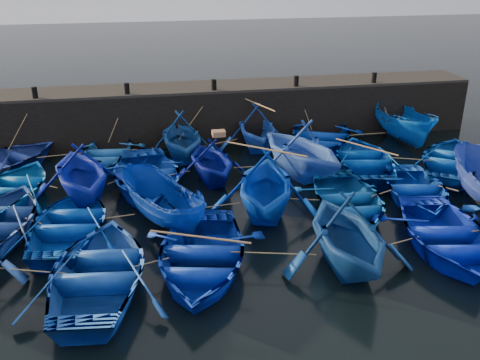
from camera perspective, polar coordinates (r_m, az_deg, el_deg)
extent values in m
plane|color=black|center=(17.55, 2.00, -6.15)|extent=(120.00, 120.00, 0.00)
cube|color=black|center=(26.66, -3.02, 7.17)|extent=(26.00, 2.50, 2.50)
cube|color=black|center=(26.33, -3.08, 9.91)|extent=(26.00, 2.50, 0.12)
cylinder|color=black|center=(25.55, -21.06, 8.71)|extent=(0.24, 0.24, 0.50)
cylinder|color=black|center=(25.16, -11.97, 9.54)|extent=(0.24, 0.24, 0.50)
cylinder|color=black|center=(25.40, -2.80, 10.13)|extent=(0.24, 0.24, 0.50)
cylinder|color=black|center=(26.25, 6.02, 10.47)|extent=(0.24, 0.24, 0.50)
cylinder|color=black|center=(27.66, 14.12, 10.56)|extent=(0.24, 0.24, 0.50)
imported|color=navy|center=(24.50, -24.04, 1.90)|extent=(6.32, 6.24, 1.08)
imported|color=#17549F|center=(24.17, -13.93, 2.84)|extent=(3.61, 4.77, 0.94)
imported|color=navy|center=(23.75, -6.34, 4.67)|extent=(3.78, 4.34, 2.22)
imported|color=blue|center=(24.99, 1.74, 5.69)|extent=(3.83, 4.36, 2.17)
imported|color=navy|center=(25.48, 8.50, 4.65)|extent=(6.14, 6.99, 1.21)
imported|color=#0649A5|center=(27.08, 17.04, 5.72)|extent=(2.01, 4.89, 1.86)
imported|color=#035096|center=(21.71, -23.00, -0.67)|extent=(4.47, 5.46, 0.99)
imported|color=#0D1FA5|center=(20.53, -16.63, 0.97)|extent=(4.79, 5.23, 2.34)
imported|color=#0B38BB|center=(21.03, -10.02, 0.41)|extent=(4.25, 5.76, 1.16)
imported|color=#030F80|center=(21.32, -3.04, 2.20)|extent=(3.72, 4.14, 1.94)
imported|color=blue|center=(21.90, 6.52, 3.48)|extent=(5.63, 6.00, 2.53)
imported|color=#003792|center=(23.18, 13.15, 2.18)|extent=(4.49, 5.64, 1.05)
imported|color=#043D8E|center=(24.24, 21.72, 2.06)|extent=(5.95, 6.33, 1.07)
imported|color=#023599|center=(18.20, -17.59, -4.35)|extent=(4.19, 5.39, 1.02)
imported|color=navy|center=(18.02, -8.40, -2.56)|extent=(3.46, 4.63, 1.69)
imported|color=#0337C9|center=(18.49, 2.72, -0.34)|extent=(5.06, 5.52, 2.44)
imported|color=#06438B|center=(19.33, 11.45, -2.02)|extent=(3.85, 5.16, 1.03)
imported|color=#0738BB|center=(20.86, 18.25, -0.96)|extent=(4.17, 5.15, 0.94)
imported|color=#103E95|center=(15.34, -14.67, -9.25)|extent=(4.47, 5.82, 1.12)
imported|color=#0727A1|center=(15.58, -4.25, -7.95)|extent=(4.89, 6.06, 1.11)
imported|color=navy|center=(15.69, 11.39, -5.54)|extent=(3.87, 4.48, 2.35)
imported|color=#0720CC|center=(17.79, 21.07, -5.43)|extent=(4.57, 5.78, 1.08)
cube|color=brown|center=(21.00, -2.29, 4.99)|extent=(0.51, 0.41, 0.21)
cylinder|color=tan|center=(24.22, -19.04, 2.48)|extent=(2.51, 0.36, 0.04)
cylinder|color=tan|center=(23.99, -10.13, 3.22)|extent=(1.42, 0.27, 0.04)
cylinder|color=tan|center=(24.48, -2.18, 3.99)|extent=(1.79, 0.79, 0.04)
cylinder|color=tan|center=(25.28, 5.13, 4.54)|extent=(1.17, 0.52, 0.04)
cylinder|color=tan|center=(26.27, 12.85, 4.76)|extent=(2.42, 0.07, 0.04)
cylinder|color=tan|center=(21.19, -19.80, -0.57)|extent=(0.77, 0.58, 0.04)
cylinder|color=tan|center=(20.87, -13.20, -0.13)|extent=(0.56, 0.47, 0.04)
cylinder|color=tan|center=(21.22, -6.48, 0.75)|extent=(0.84, 0.32, 0.04)
cylinder|color=tan|center=(21.74, 1.79, 1.46)|extent=(1.87, 0.13, 0.04)
cylinder|color=tan|center=(22.62, 9.87, 2.00)|extent=(1.05, 0.09, 0.04)
cylinder|color=tan|center=(23.64, 17.54, 2.17)|extent=(1.83, 0.79, 0.04)
cylinder|color=tan|center=(18.62, -21.17, -4.11)|extent=(0.61, 0.56, 0.04)
cylinder|color=tan|center=(18.11, -12.98, -3.83)|extent=(1.14, 0.17, 0.04)
cylinder|color=tan|center=(18.37, -2.74, -2.81)|extent=(1.81, 0.23, 0.04)
cylinder|color=tan|center=(18.99, 7.13, -2.07)|extent=(1.15, 0.40, 0.04)
cylinder|color=tan|center=(20.04, 15.00, -1.32)|extent=(1.04, 0.43, 0.04)
cylinder|color=tan|center=(21.17, 21.34, -0.83)|extent=(0.49, 0.60, 0.04)
cylinder|color=tan|center=(15.94, -21.64, -8.96)|extent=(2.09, 0.76, 0.04)
cylinder|color=tan|center=(15.40, -9.41, -8.66)|extent=(1.00, 0.31, 0.04)
cylinder|color=tan|center=(15.65, 3.59, -7.80)|extent=(2.39, 0.66, 0.04)
cylinder|color=tan|center=(16.82, 16.42, -6.42)|extent=(1.63, 0.44, 0.04)
cylinder|color=tan|center=(25.52, -22.28, 5.49)|extent=(1.37, 0.85, 2.09)
cylinder|color=tan|center=(25.17, -12.90, 6.43)|extent=(1.07, 0.52, 2.09)
cylinder|color=tan|center=(25.17, -4.64, 6.94)|extent=(1.85, 0.76, 2.09)
cylinder|color=tan|center=(25.78, -0.76, 7.41)|extent=(1.80, 0.08, 2.09)
cylinder|color=tan|center=(26.37, 6.87, 7.60)|extent=(0.78, 0.49, 2.08)
cylinder|color=tan|center=(27.89, 15.01, 7.84)|extent=(1.00, 0.46, 2.09)
cylinder|color=#99724C|center=(24.67, 1.77, 8.16)|extent=(1.08, 2.84, 0.06)
cylinder|color=#99724C|center=(23.00, 13.27, 3.47)|extent=(1.77, 2.49, 0.06)
cylinder|color=#99724C|center=(18.03, 2.79, 3.31)|extent=(2.34, 1.97, 0.06)
cylinder|color=#99724C|center=(15.28, -4.32, -6.07)|extent=(2.74, 1.32, 0.06)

